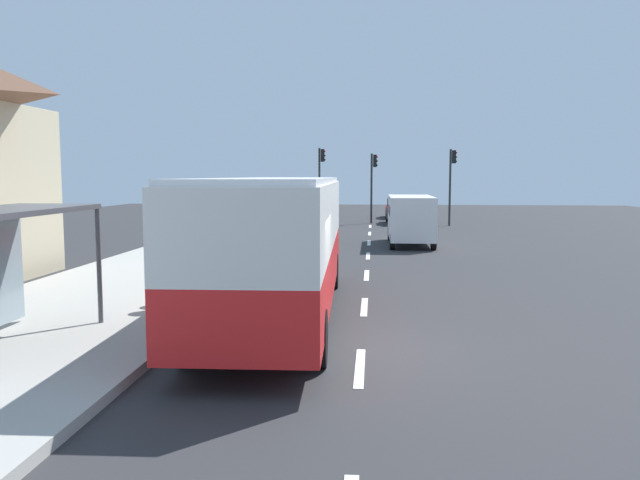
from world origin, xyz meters
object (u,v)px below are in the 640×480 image
Objects in this scene: sedan_far at (401,212)px; recycling_bin_red at (171,289)px; traffic_light_near_side at (452,175)px; traffic_light_median at (373,177)px; bus at (278,238)px; traffic_light_far_side at (321,174)px; recycling_bin_yellow at (188,279)px; recycling_bin_orange at (180,284)px; sedan_near at (397,208)px; white_van at (411,217)px.

recycling_bin_red is (-6.50, -29.04, -0.14)m from sedan_far.
traffic_light_median is at bearing 162.57° from traffic_light_near_side.
traffic_light_far_side is (-1.39, 28.28, 1.55)m from bus.
traffic_light_median reaches higher than recycling_bin_red.
recycling_bin_yellow is 28.32m from traffic_light_median.
traffic_light_far_side reaches higher than traffic_light_near_side.
recycling_bin_orange is 0.70m from recycling_bin_yellow.
traffic_light_far_side is at bearing 92.81° from bus.
sedan_far is 0.90× the size of traffic_light_near_side.
traffic_light_median reaches higher than sedan_far.
traffic_light_near_side is (9.70, 26.23, 2.65)m from recycling_bin_yellow.
sedan_far is (-0.00, -6.01, 0.00)m from sedan_near.
white_van is at bearing -82.36° from traffic_light_median.
white_van is at bearing 75.99° from bus.
recycling_bin_red is 29.69m from traffic_light_median.
recycling_bin_orange is (-6.40, -15.13, -0.69)m from white_van.
recycling_bin_orange is 0.19× the size of traffic_light_far_side.
sedan_far is at bearing 156.15° from traffic_light_near_side.
bus is at bearing -104.71° from traffic_light_near_side.
recycling_bin_orange is at bearing 167.48° from bus.
sedan_near reaches higher than recycling_bin_yellow.
bus reaches higher than white_van.
traffic_light_median is at bearing 80.61° from recycling_bin_yellow.
sedan_near is at bearing 89.70° from white_van.
bus is 2.23× the size of traffic_light_near_side.
traffic_light_near_side reaches higher than white_van.
sedan_far is (4.01, 28.90, -1.05)m from bus.
traffic_light_near_side is (3.20, -7.42, 2.52)m from sedan_near.
bus is at bearing -96.56° from sedan_near.
sedan_far is at bearing 6.51° from traffic_light_far_side.
sedan_near is 6.57m from traffic_light_median.
sedan_near is at bearing 50.79° from traffic_light_far_side.
traffic_light_far_side is (1.10, 28.43, 2.74)m from recycling_bin_red.
sedan_far is 3.05m from traffic_light_median.
sedan_near and sedan_far have the same top height.
traffic_light_near_side is (9.70, 26.93, 2.65)m from recycling_bin_orange.
traffic_light_median is (3.50, 0.80, -0.22)m from traffic_light_far_side.
white_van is at bearing 67.07° from recycling_bin_orange.
white_van is 1.17× the size of sedan_near.
recycling_bin_red is 0.19× the size of traffic_light_near_side.
traffic_light_far_side reaches higher than traffic_light_median.
traffic_light_far_side is (1.10, 27.03, 2.74)m from recycling_bin_yellow.
traffic_light_near_side is (3.30, 11.80, 1.96)m from white_van.
recycling_bin_orange is at bearing -92.27° from traffic_light_far_side.
sedan_far reaches higher than recycling_bin_red.
bus is 35.15m from sedan_near.
traffic_light_near_side is at bearing 75.29° from bus.
recycling_bin_red and recycling_bin_orange have the same top height.
sedan_far is (0.10, 13.21, -0.55)m from white_van.
recycling_bin_red is 1.00× the size of recycling_bin_yellow.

